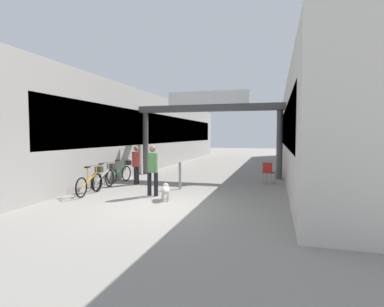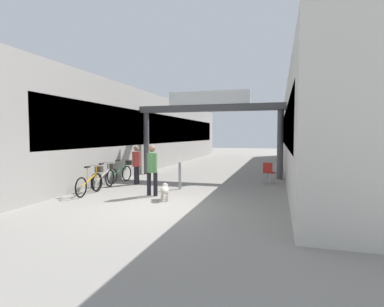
% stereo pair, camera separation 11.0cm
% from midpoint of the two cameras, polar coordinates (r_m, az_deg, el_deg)
% --- Properties ---
extents(ground_plane, '(80.00, 80.00, 0.00)m').
position_cam_midpoint_polar(ground_plane, '(8.55, -6.58, -10.18)').
color(ground_plane, gray).
extents(storefront_left, '(3.00, 26.00, 4.38)m').
position_cam_midpoint_polar(storefront_left, '(20.43, -7.88, 3.94)').
color(storefront_left, '#9E9993').
rests_on(storefront_left, ground_plane).
extents(storefront_right, '(3.00, 26.00, 4.38)m').
position_cam_midpoint_polar(storefront_right, '(18.75, 21.93, 3.76)').
color(storefront_right, beige).
rests_on(storefront_right, ground_plane).
extents(arcade_sign_gateway, '(7.40, 0.47, 4.14)m').
position_cam_midpoint_polar(arcade_sign_gateway, '(14.68, 3.47, 7.02)').
color(arcade_sign_gateway, '#4C4C4F').
rests_on(arcade_sign_gateway, ground_plane).
extents(pedestrian_with_dog, '(0.39, 0.36, 1.68)m').
position_cam_midpoint_polar(pedestrian_with_dog, '(10.04, -7.30, -2.57)').
color(pedestrian_with_dog, black).
rests_on(pedestrian_with_dog, ground_plane).
extents(pedestrian_companion, '(0.39, 0.40, 1.58)m').
position_cam_midpoint_polar(pedestrian_companion, '(12.51, -10.29, -1.71)').
color(pedestrian_companion, black).
rests_on(pedestrian_companion, ground_plane).
extents(dog_on_leash, '(0.44, 0.71, 0.50)m').
position_cam_midpoint_polar(dog_on_leash, '(9.46, -4.89, -6.94)').
color(dog_on_leash, beige).
rests_on(dog_on_leash, ground_plane).
extents(bicycle_orange_nearest, '(0.46, 1.69, 0.98)m').
position_cam_midpoint_polar(bicycle_orange_nearest, '(10.87, -18.36, -5.05)').
color(bicycle_orange_nearest, black).
rests_on(bicycle_orange_nearest, ground_plane).
extents(bicycle_silver_second, '(0.46, 1.69, 0.98)m').
position_cam_midpoint_polar(bicycle_silver_second, '(11.90, -16.05, -4.29)').
color(bicycle_silver_second, black).
rests_on(bicycle_silver_second, ground_plane).
extents(bicycle_green_third, '(0.46, 1.68, 0.98)m').
position_cam_midpoint_polar(bicycle_green_third, '(13.25, -13.09, -3.46)').
color(bicycle_green_third, black).
rests_on(bicycle_green_third, ground_plane).
extents(bollard_post_metal, '(0.10, 0.10, 1.03)m').
position_cam_midpoint_polar(bollard_post_metal, '(11.22, -2.06, -4.17)').
color(bollard_post_metal, gray).
rests_on(bollard_post_metal, ground_plane).
extents(cafe_chair_red_nearer, '(0.52, 0.52, 0.89)m').
position_cam_midpoint_polar(cafe_chair_red_nearer, '(12.84, 14.64, -3.24)').
color(cafe_chair_red_nearer, gray).
rests_on(cafe_chair_red_nearer, ground_plane).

